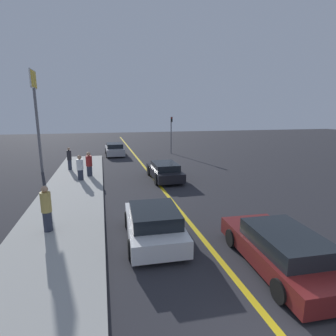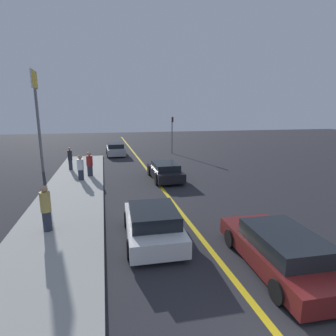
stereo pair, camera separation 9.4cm
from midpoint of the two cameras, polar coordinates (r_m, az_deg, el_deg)
road_center_line at (r=21.64m, az=-4.87°, el=-0.25°), size 0.20×60.00×0.01m
sidewalk_left at (r=16.25m, az=-20.25°, el=-4.85°), size 3.48×25.24×0.14m
car_near_right_lane at (r=8.80m, az=23.15°, el=-15.97°), size 2.19×4.63×1.20m
car_ahead_center at (r=9.77m, az=-3.41°, el=-12.00°), size 2.14×4.00×1.23m
car_far_distant at (r=18.22m, az=-0.92°, el=-0.63°), size 1.90×4.44×1.19m
car_parked_left_lot at (r=29.24m, az=-11.63°, el=4.00°), size 2.02×4.61×1.32m
pedestrian_near_curb at (r=10.95m, az=-25.17°, el=-8.03°), size 0.38×0.38×1.78m
pedestrian_mid_group at (r=18.37m, az=-18.73°, el=0.04°), size 0.43×0.43×1.68m
pedestrian_far_standing at (r=19.36m, az=-16.93°, el=0.80°), size 0.43×0.43×1.72m
pedestrian_by_sign at (r=21.92m, az=-20.79°, el=1.91°), size 0.34×0.34×1.77m
traffic_light at (r=29.64m, az=0.62°, el=7.99°), size 0.18×0.40×4.11m
roadside_sign at (r=22.33m, az=-27.08°, el=13.16°), size 0.20×1.71×7.61m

